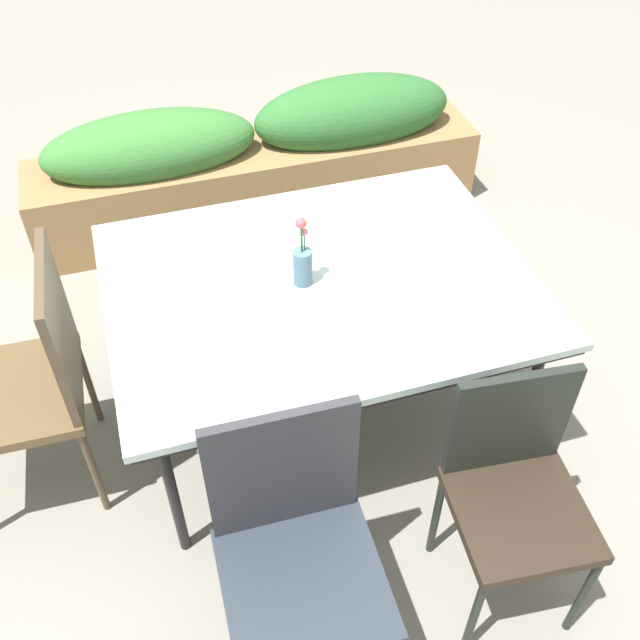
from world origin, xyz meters
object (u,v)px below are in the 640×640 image
Objects in this scene: chair_near_left at (296,542)px; flower_vase at (303,260)px; planter_box at (259,160)px; chair_end_left at (31,373)px; dining_table at (320,288)px; chair_near_right at (515,484)px.

flower_vase is (0.29, 0.89, 0.31)m from chair_near_left.
chair_near_left is 0.38× the size of planter_box.
chair_end_left is 3.51× the size of flower_vase.
chair_near_left is at bearing -139.17° from chair_end_left.
chair_near_left reaches higher than planter_box.
dining_table is at bearing -3.79° from flower_vase.
chair_near_right is 0.37× the size of planter_box.
flower_vase reaches higher than planter_box.
dining_table is 0.97m from chair_near_left.
chair_near_right is at bearing -64.90° from flower_vase.
chair_end_left reaches higher than chair_near_left.
dining_table is 1.55× the size of chair_end_left.
chair_near_left is (-0.35, -0.89, -0.17)m from dining_table.
chair_end_left is at bearing -49.12° from chair_near_left.
flower_vase is at bearing 176.21° from dining_table.
chair_near_right is 1.05m from flower_vase.
planter_box is (0.46, 2.40, -0.17)m from chair_near_left.
chair_near_left is 3.31× the size of flower_vase.
flower_vase reaches higher than chair_near_right.
chair_near_left is at bearing -111.61° from dining_table.
flower_vase is at bearing -96.66° from planter_box.
chair_near_left reaches higher than chair_near_right.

